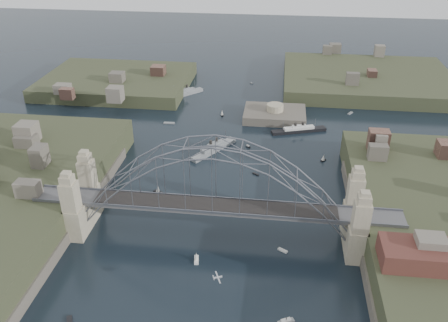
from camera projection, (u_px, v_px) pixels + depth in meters
ground at (215, 235)px, 109.77m from camera, size 500.00×500.00×0.00m
bridge at (214, 191)px, 103.81m from camera, size 84.00×13.80×24.60m
headland_nw at (118, 86)px, 197.96m from camera, size 60.00×45.00×9.00m
headland_ne at (366, 84)px, 199.55m from camera, size 70.00×55.00×9.50m
fort_island at (274, 119)px, 169.43m from camera, size 22.00×16.00×9.40m
wharf_shed at (434, 256)px, 88.03m from camera, size 20.00×8.00×4.00m
naval_cruiser_near at (214, 149)px, 146.43m from camera, size 12.51×17.23×5.68m
naval_cruiser_far at (185, 93)px, 189.13m from camera, size 13.32×13.87×5.71m
ocean_liner at (299, 130)px, 158.85m from camera, size 18.87×8.59×4.67m
aeroplane at (217, 277)px, 86.01m from camera, size 1.85×3.16×0.48m
small_boat_a at (158, 190)px, 125.47m from camera, size 2.92×2.05×2.38m
small_boat_b at (256, 174)px, 134.15m from camera, size 1.93×1.61×0.45m
small_boat_c at (196, 258)px, 101.50m from camera, size 1.36×2.95×2.38m
small_boat_d at (324, 158)px, 140.88m from camera, size 1.79×1.83×2.38m
small_boat_e at (169, 123)px, 165.19m from camera, size 3.89×1.41×0.45m
small_boat_f at (248, 146)px, 149.08m from camera, size 1.64×1.51×1.43m
small_boat_g at (286, 321)px, 86.69m from camera, size 3.28×2.32×1.43m
small_boat_h at (222, 113)px, 170.88m from camera, size 1.35×1.99×2.38m
small_boat_i at (353, 202)px, 121.43m from camera, size 1.64×2.17×0.45m
small_boat_j at (70, 322)px, 86.70m from camera, size 2.21×3.19×0.45m
small_boat_k at (251, 83)px, 201.83m from camera, size 1.35×1.67×0.45m
small_boat_l at (86, 169)px, 136.46m from camera, size 1.85×2.83×0.45m
small_boat_m at (283, 250)px, 104.61m from camera, size 2.33×1.85×0.45m
small_boat_n at (350, 113)px, 172.99m from camera, size 2.25×2.80×0.45m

